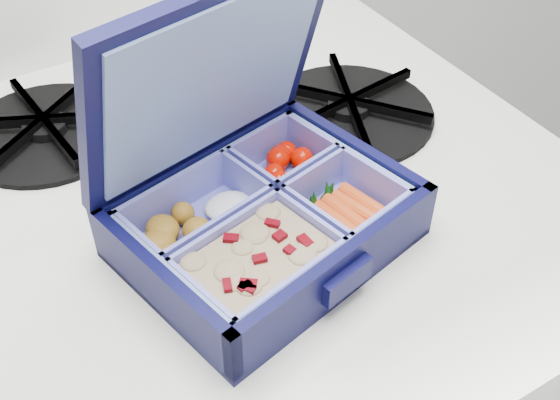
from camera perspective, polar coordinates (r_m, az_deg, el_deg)
bento_box at (r=0.59m, az=-1.15°, el=-1.76°), size 0.26×0.22×0.05m
burner_grate at (r=0.74m, az=5.61°, el=7.67°), size 0.20×0.20×0.03m
burner_grate_rear at (r=0.75m, az=-18.53°, el=5.66°), size 0.23×0.23×0.02m
fork at (r=0.71m, az=-1.14°, el=5.07°), size 0.09×0.16×0.01m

